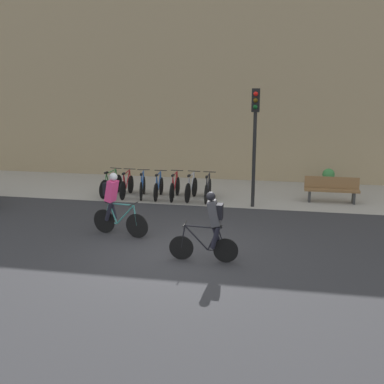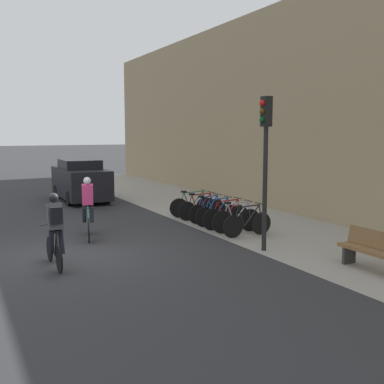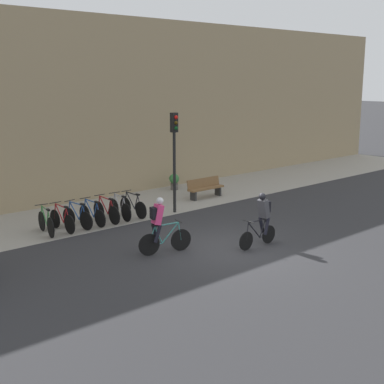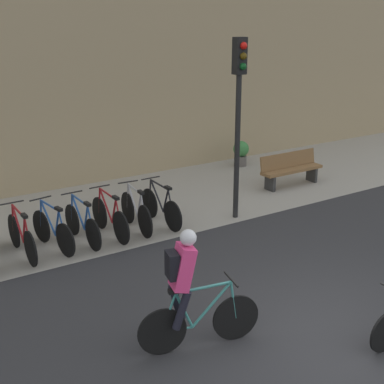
# 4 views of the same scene
# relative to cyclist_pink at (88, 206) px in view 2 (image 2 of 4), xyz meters

# --- Properties ---
(ground) EXTENTS (200.00, 200.00, 0.00)m
(ground) POSITION_rel_cyclist_pink_xyz_m (2.00, -1.08, -0.95)
(ground) COLOR #2B2B2D
(kerb_strip) EXTENTS (44.00, 4.50, 0.01)m
(kerb_strip) POSITION_rel_cyclist_pink_xyz_m (2.00, 5.67, -0.94)
(kerb_strip) COLOR gray
(kerb_strip) RESTS_ON ground
(building_facade) EXTENTS (44.00, 0.60, 7.99)m
(building_facade) POSITION_rel_cyclist_pink_xyz_m (2.00, 8.22, 3.05)
(building_facade) COLOR #9E8966
(building_facade) RESTS_ON ground
(cyclist_pink) EXTENTS (1.73, 0.59, 1.79)m
(cyclist_pink) POSITION_rel_cyclist_pink_xyz_m (0.00, 0.00, 0.00)
(cyclist_pink) COLOR black
(cyclist_pink) RESTS_ON ground
(cyclist_grey) EXTENTS (1.70, 0.46, 1.74)m
(cyclist_grey) POSITION_rel_cyclist_pink_xyz_m (2.97, -1.51, 0.00)
(cyclist_grey) COLOR black
(cyclist_grey) RESTS_ON ground
(parked_bike_0) EXTENTS (0.46, 1.69, 0.99)m
(parked_bike_0) POSITION_rel_cyclist_pink_xyz_m (-1.66, 4.26, -0.53)
(parked_bike_0) COLOR black
(parked_bike_0) RESTS_ON ground
(parked_bike_1) EXTENTS (0.46, 1.71, 0.97)m
(parked_bike_1) POSITION_rel_cyclist_pink_xyz_m (-1.05, 4.25, -0.54)
(parked_bike_1) COLOR black
(parked_bike_1) RESTS_ON ground
(parked_bike_2) EXTENTS (0.46, 1.61, 0.97)m
(parked_bike_2) POSITION_rel_cyclist_pink_xyz_m (-0.44, 4.26, -0.55)
(parked_bike_2) COLOR black
(parked_bike_2) RESTS_ON ground
(parked_bike_3) EXTENTS (0.46, 1.66, 0.96)m
(parked_bike_3) POSITION_rel_cyclist_pink_xyz_m (0.17, 4.25, -0.55)
(parked_bike_3) COLOR black
(parked_bike_3) RESTS_ON ground
(parked_bike_4) EXTENTS (0.46, 1.74, 0.98)m
(parked_bike_4) POSITION_rel_cyclist_pink_xyz_m (0.78, 4.26, -0.54)
(parked_bike_4) COLOR black
(parked_bike_4) RESTS_ON ground
(parked_bike_5) EXTENTS (0.46, 1.66, 0.99)m
(parked_bike_5) POSITION_rel_cyclist_pink_xyz_m (1.39, 4.26, -0.53)
(parked_bike_5) COLOR black
(parked_bike_5) RESTS_ON ground
(parked_bike_6) EXTENTS (0.46, 1.69, 0.97)m
(parked_bike_6) POSITION_rel_cyclist_pink_xyz_m (2.00, 4.26, -0.54)
(parked_bike_6) COLOR black
(parked_bike_6) RESTS_ON ground
(traffic_light_pole) EXTENTS (0.26, 0.30, 3.98)m
(traffic_light_pole) POSITION_rel_cyclist_pink_xyz_m (3.64, 3.69, 1.79)
(traffic_light_pole) COLOR black
(traffic_light_pole) RESTS_ON ground
(bench) EXTENTS (1.89, 0.44, 0.89)m
(bench) POSITION_rel_cyclist_pink_xyz_m (6.35, 4.82, -0.47)
(bench) COLOR brown
(bench) RESTS_ON ground
(parked_car) EXTENTS (4.30, 1.84, 1.85)m
(parked_car) POSITION_rel_cyclist_pink_xyz_m (-7.67, 1.64, -0.05)
(parked_car) COLOR black
(parked_car) RESTS_ON ground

